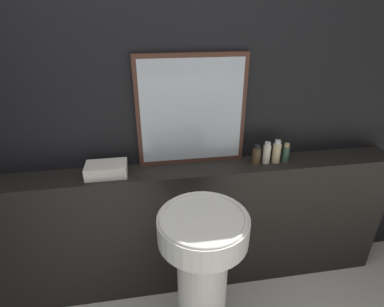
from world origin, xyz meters
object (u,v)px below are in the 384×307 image
at_px(pedestal_sink, 202,270).
at_px(body_wash_bottle, 286,153).
at_px(shampoo_bottle, 256,155).
at_px(conditioner_bottle, 267,153).
at_px(mirror, 192,111).
at_px(lotion_bottle, 277,152).
at_px(towel_stack, 106,169).

bearing_deg(pedestal_sink, body_wash_bottle, 36.15).
xyz_separation_m(shampoo_bottle, conditioner_bottle, (0.06, -0.00, 0.01)).
height_order(mirror, lotion_bottle, mirror).
relative_size(towel_stack, conditioner_bottle, 1.67).
height_order(pedestal_sink, towel_stack, towel_stack).
bearing_deg(mirror, conditioner_bottle, -11.25).
bearing_deg(mirror, shampoo_bottle, -13.06).
distance_m(conditioner_bottle, body_wash_bottle, 0.13).
bearing_deg(conditioner_bottle, mirror, 168.75).
relative_size(pedestal_sink, towel_stack, 3.87).
bearing_deg(pedestal_sink, lotion_bottle, 39.12).
height_order(mirror, body_wash_bottle, mirror).
distance_m(pedestal_sink, conditioner_bottle, 0.79).
xyz_separation_m(pedestal_sink, conditioner_bottle, (0.49, 0.45, 0.43)).
relative_size(pedestal_sink, body_wash_bottle, 7.40).
height_order(pedestal_sink, lotion_bottle, lotion_bottle).
distance_m(mirror, body_wash_bottle, 0.65).
distance_m(shampoo_bottle, body_wash_bottle, 0.19).
height_order(conditioner_bottle, lotion_bottle, lotion_bottle).
relative_size(towel_stack, lotion_bottle, 1.59).
bearing_deg(towel_stack, shampoo_bottle, 0.00).
height_order(shampoo_bottle, conditioner_bottle, conditioner_bottle).
height_order(mirror, shampoo_bottle, mirror).
height_order(towel_stack, lotion_bottle, lotion_bottle).
xyz_separation_m(pedestal_sink, body_wash_bottle, (0.61, 0.45, 0.43)).
xyz_separation_m(towel_stack, body_wash_bottle, (1.10, 0.00, 0.02)).
distance_m(shampoo_bottle, conditioner_bottle, 0.07).
bearing_deg(body_wash_bottle, towel_stack, 180.00).
xyz_separation_m(towel_stack, lotion_bottle, (1.03, 0.00, 0.03)).
bearing_deg(conditioner_bottle, towel_stack, 180.00).
xyz_separation_m(pedestal_sink, lotion_bottle, (0.55, 0.45, 0.44)).
relative_size(mirror, body_wash_bottle, 5.39).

